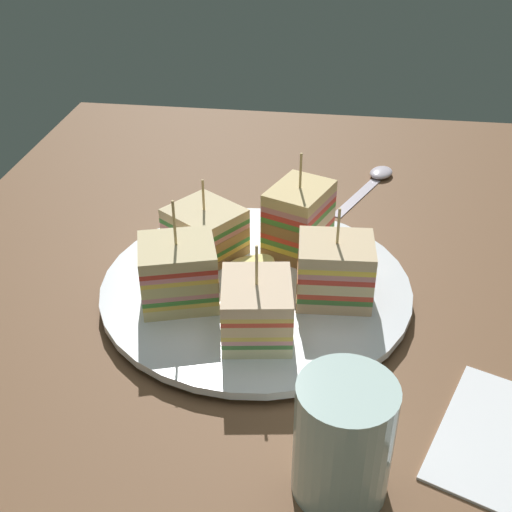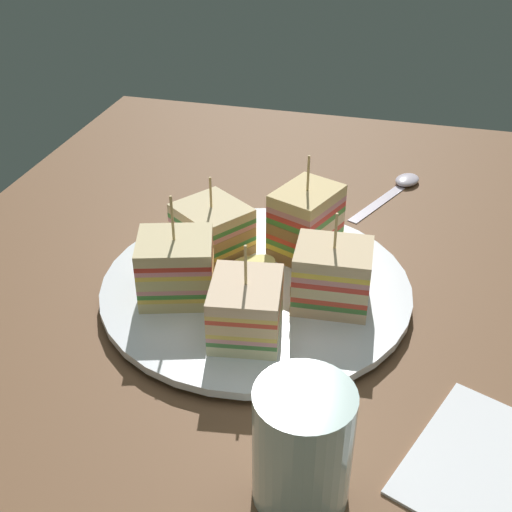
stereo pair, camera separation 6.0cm
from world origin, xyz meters
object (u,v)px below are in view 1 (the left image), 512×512
object	(u,v)px
sandwich_wedge_0	(257,309)
sandwich_wedge_1	(334,271)
sandwich_wedge_4	(179,273)
drinking_glass	(342,446)
sandwich_wedge_2	(298,219)
sandwich_wedge_3	(205,231)
plate	(256,287)
spoon	(375,179)
chip_pile	(249,270)

from	to	relation	value
sandwich_wedge_0	sandwich_wedge_1	xyz separation A→B (cm)	(-6.04, 6.19, 0.35)
sandwich_wedge_4	drinking_glass	world-z (taller)	sandwich_wedge_4
sandwich_wedge_2	sandwich_wedge_3	distance (cm)	9.33
plate	spoon	distance (cm)	28.37
sandwich_wedge_1	chip_pile	size ratio (longest dim) A/B	1.26
sandwich_wedge_2	plate	bearing A→B (deg)	-5.09
sandwich_wedge_4	chip_pile	distance (cm)	7.41
plate	sandwich_wedge_4	xyz separation A→B (cm)	(3.52, -6.44, 3.47)
sandwich_wedge_2	spoon	world-z (taller)	sandwich_wedge_2
sandwich_wedge_0	chip_pile	distance (cm)	8.35
plate	sandwich_wedge_0	world-z (taller)	sandwich_wedge_0
sandwich_wedge_2	sandwich_wedge_0	bearing A→B (deg)	12.64
sandwich_wedge_3	drinking_glass	world-z (taller)	sandwich_wedge_3
sandwich_wedge_1	spoon	bearing A→B (deg)	-102.93
sandwich_wedge_2	spoon	bearing A→B (deg)	179.02
plate	sandwich_wedge_1	size ratio (longest dim) A/B	3.18
sandwich_wedge_0	sandwich_wedge_4	distance (cm)	8.39
sandwich_wedge_3	drinking_glass	size ratio (longest dim) A/B	0.99
spoon	drinking_glass	size ratio (longest dim) A/B	1.56
spoon	drinking_glass	world-z (taller)	drinking_glass
plate	chip_pile	xyz separation A→B (cm)	(-0.73, -0.73, 1.43)
chip_pile	drinking_glass	bearing A→B (deg)	23.15
sandwich_wedge_0	sandwich_wedge_1	size ratio (longest dim) A/B	0.95
sandwich_wedge_2	chip_pile	size ratio (longest dim) A/B	1.44
sandwich_wedge_2	spoon	distance (cm)	21.49
plate	sandwich_wedge_4	bearing A→B (deg)	-61.36
sandwich_wedge_3	drinking_glass	xyz separation A→B (cm)	(25.43, 14.20, 0.05)
chip_pile	sandwich_wedge_3	bearing A→B (deg)	-127.87
sandwich_wedge_4	drinking_glass	distance (cm)	22.85
sandwich_wedge_4	drinking_glass	xyz separation A→B (cm)	(17.30, 14.93, -0.44)
sandwich_wedge_1	drinking_glass	xyz separation A→B (cm)	(19.60, 1.25, -0.39)
sandwich_wedge_1	spoon	size ratio (longest dim) A/B	0.65
sandwich_wedge_2	sandwich_wedge_3	size ratio (longest dim) A/B	1.19
sandwich_wedge_0	drinking_glass	xyz separation A→B (cm)	(13.56, 7.44, -0.04)
plate	spoon	bearing A→B (deg)	155.78
sandwich_wedge_2	sandwich_wedge_4	distance (cm)	14.05
sandwich_wedge_0	spoon	world-z (taller)	sandwich_wedge_0
sandwich_wedge_2	sandwich_wedge_4	world-z (taller)	sandwich_wedge_2
chip_pile	sandwich_wedge_0	bearing A→B (deg)	12.52
plate	sandwich_wedge_1	world-z (taller)	sandwich_wedge_1
spoon	chip_pile	bearing A→B (deg)	178.70
spoon	plate	bearing A→B (deg)	-179.33
sandwich_wedge_0	chip_pile	world-z (taller)	sandwich_wedge_0
sandwich_wedge_3	sandwich_wedge_4	size ratio (longest dim) A/B	0.88
chip_pile	spoon	size ratio (longest dim) A/B	0.52
sandwich_wedge_0	sandwich_wedge_4	bearing A→B (deg)	54.98
plate	spoon	world-z (taller)	plate
spoon	sandwich_wedge_0	bearing A→B (deg)	-172.83
plate	sandwich_wedge_3	distance (cm)	7.92
sandwich_wedge_3	chip_pile	bearing A→B (deg)	-2.68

